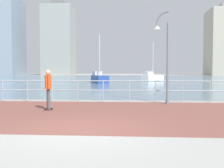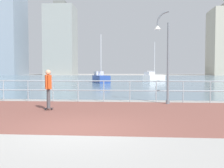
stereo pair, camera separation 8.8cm
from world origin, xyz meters
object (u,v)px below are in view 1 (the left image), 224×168
(sailboat_red, at_px, (152,77))
(sailboat_blue, at_px, (99,78))
(lamppost, at_px, (164,53))
(skateboarder, at_px, (48,86))

(sailboat_red, distance_m, sailboat_blue, 10.32)
(sailboat_red, bearing_deg, lamppost, -93.74)
(lamppost, relative_size, sailboat_red, 0.72)
(lamppost, bearing_deg, sailboat_red, 86.26)
(skateboarder, height_order, sailboat_blue, sailboat_blue)
(sailboat_blue, bearing_deg, sailboat_red, 38.62)
(lamppost, height_order, sailboat_blue, sailboat_blue)
(lamppost, distance_m, sailboat_red, 30.20)
(lamppost, bearing_deg, sailboat_blue, 104.47)
(sailboat_blue, bearing_deg, skateboarder, -87.98)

